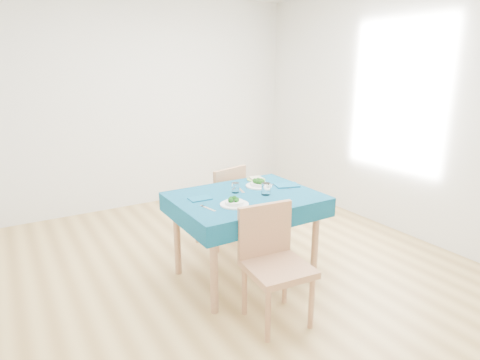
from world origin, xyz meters
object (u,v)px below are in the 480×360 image
chair_far (218,197)px  bowl_near (234,201)px  table (245,236)px  bowl_far (259,183)px  side_plate (256,179)px  chair_near (278,254)px

chair_far → bowl_near: chair_far is taller
table → chair_far: bearing=80.0°
bowl_near → bowl_far: size_ratio=0.96×
bowl_far → side_plate: size_ratio=1.33×
table → bowl_near: bearing=-140.9°
chair_near → side_plate: size_ratio=6.08×
table → bowl_near: (-0.21, -0.17, 0.41)m
bowl_far → table: bearing=-147.1°
chair_near → chair_far: 1.45m
bowl_far → chair_near: bearing=-115.2°
table → bowl_near: size_ratio=5.26×
table → bowl_far: 0.50m
bowl_near → bowl_far: (0.45, 0.32, 0.00)m
chair_far → bowl_near: size_ratio=4.45×
chair_far → side_plate: bearing=105.0°
table → chair_far: 0.76m
chair_far → bowl_near: 1.01m
chair_near → side_plate: chair_near is taller
bowl_far → side_plate: bowl_far is taller
chair_near → chair_far: size_ratio=1.07×
chair_near → bowl_near: size_ratio=4.76×
side_plate → bowl_near: bearing=-136.5°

